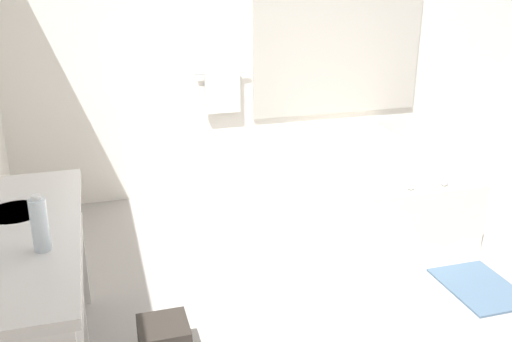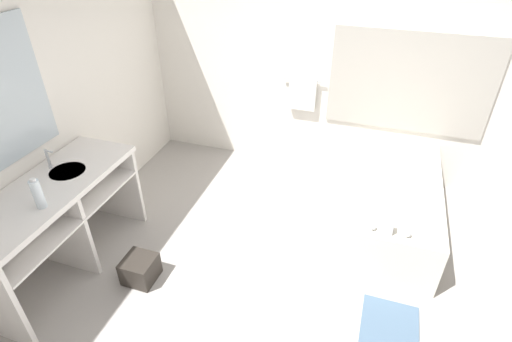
{
  "view_description": "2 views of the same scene",
  "coord_description": "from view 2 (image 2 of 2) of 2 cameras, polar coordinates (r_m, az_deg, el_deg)",
  "views": [
    {
      "loc": [
        -1.44,
        -2.86,
        2.11
      ],
      "look_at": [
        -0.44,
        0.57,
        0.78
      ],
      "focal_mm": 40.0,
      "sensor_mm": 36.0,
      "label": 1
    },
    {
      "loc": [
        0.58,
        -2.22,
        2.82
      ],
      "look_at": [
        -0.38,
        0.67,
        0.8
      ],
      "focal_mm": 28.0,
      "sensor_mm": 36.0,
      "label": 2
    }
  ],
  "objects": [
    {
      "name": "water_bottle_1",
      "position": [
        3.38,
        -28.72,
        -2.87
      ],
      "size": [
        0.07,
        0.07,
        0.26
      ],
      "color": "white",
      "rests_on": "vanity_counter"
    },
    {
      "name": "ground_plane",
      "position": [
        3.63,
        2.54,
        -17.39
      ],
      "size": [
        16.0,
        16.0,
        0.0
      ],
      "primitive_type": "plane",
      "color": "#A8A39E",
      "rests_on": "ground"
    },
    {
      "name": "sink_faucet",
      "position": [
        3.88,
        -27.53,
        1.52
      ],
      "size": [
        0.09,
        0.04,
        0.18
      ],
      "color": "silver",
      "rests_on": "vanity_counter"
    },
    {
      "name": "waste_bin",
      "position": [
        3.82,
        -16.22,
        -13.29
      ],
      "size": [
        0.27,
        0.27,
        0.23
      ],
      "color": "#2D2823",
      "rests_on": "ground_plane"
    },
    {
      "name": "bathtub",
      "position": [
        4.34,
        18.47,
        -4.05
      ],
      "size": [
        0.93,
        1.78,
        0.66
      ],
      "color": "silver",
      "rests_on": "ground_plane"
    },
    {
      "name": "bath_mat",
      "position": [
        3.57,
        18.51,
        -20.9
      ],
      "size": [
        0.45,
        0.61,
        0.02
      ],
      "color": "slate",
      "rests_on": "ground_plane"
    },
    {
      "name": "wall_back_with_blinds",
      "position": [
        4.72,
        11.18,
        14.72
      ],
      "size": [
        7.4,
        0.13,
        2.7
      ],
      "color": "white",
      "rests_on": "ground_plane"
    },
    {
      "name": "vanity_counter",
      "position": [
        3.82,
        -26.47,
        -4.91
      ],
      "size": [
        0.63,
        1.6,
        0.92
      ],
      "color": "white",
      "rests_on": "ground_plane"
    },
    {
      "name": "wall_left_with_mirror",
      "position": [
        3.86,
        -30.77,
        6.38
      ],
      "size": [
        0.08,
        7.4,
        2.7
      ],
      "color": "white",
      "rests_on": "ground_plane"
    }
  ]
}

